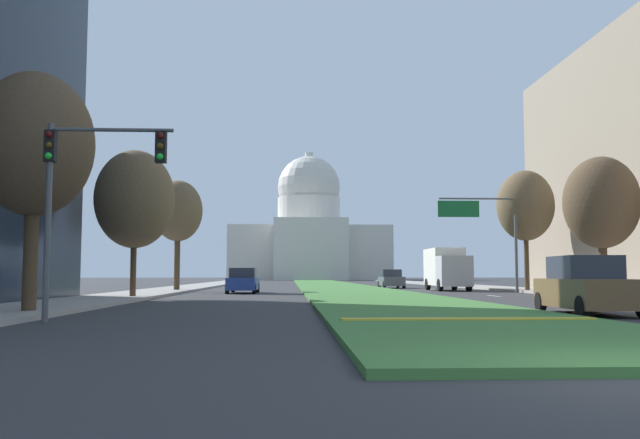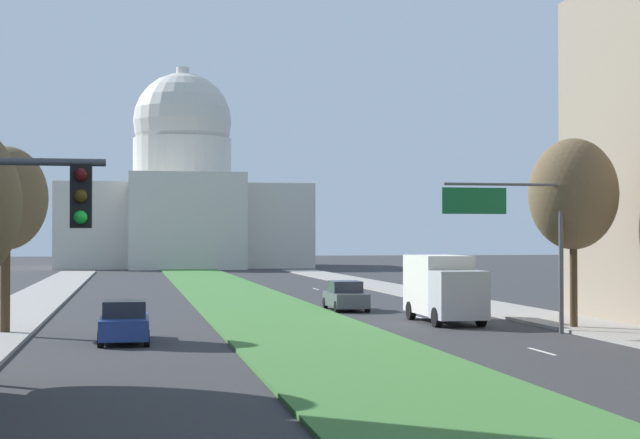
{
  "view_description": "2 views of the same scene",
  "coord_description": "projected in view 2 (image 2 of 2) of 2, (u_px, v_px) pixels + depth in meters",
  "views": [
    {
      "loc": [
        -4.37,
        -7.92,
        1.25
      ],
      "look_at": [
        -1.94,
        44.31,
        5.51
      ],
      "focal_mm": 37.55,
      "sensor_mm": 36.0,
      "label": 1
    },
    {
      "loc": [
        -7.12,
        -3.93,
        4.05
      ],
      "look_at": [
        1.27,
        40.7,
        4.88
      ],
      "focal_mm": 56.59,
      "sensor_mm": 36.0,
      "label": 2
    }
  ],
  "objects": [
    {
      "name": "overhead_guide_sign",
      "position": [
        517.0,
        224.0,
        42.38
      ],
      "size": [
        5.38,
        0.2,
        6.5
      ],
      "color": "#515456",
      "rests_on": "ground_plane"
    },
    {
      "name": "grass_median",
      "position": [
        240.0,
        298.0,
        66.47
      ],
      "size": [
        6.91,
        124.89,
        0.14
      ],
      "primitive_type": "cube",
      "color": "#427A38",
      "rests_on": "ground_plane"
    },
    {
      "name": "sidewalk_left",
      "position": [
        23.0,
        308.0,
        57.22
      ],
      "size": [
        4.0,
        124.89,
        0.15
      ],
      "primitive_type": "cube",
      "color": "#9E9991",
      "rests_on": "ground_plane"
    },
    {
      "name": "sedan_midblock",
      "position": [
        125.0,
        322.0,
        39.1
      ],
      "size": [
        1.95,
        4.72,
        1.63
      ],
      "color": "navy",
      "rests_on": "ground_plane"
    },
    {
      "name": "street_tree_left_far",
      "position": [
        6.0,
        199.0,
        41.84
      ],
      "size": [
        3.46,
        3.46,
        7.87
      ],
      "color": "#4C3823",
      "rests_on": "ground_plane"
    },
    {
      "name": "lane_dashes_right",
      "position": [
        440.0,
        323.0,
        47.63
      ],
      "size": [
        0.16,
        64.63,
        0.01
      ],
      "color": "silver",
      "rests_on": "ground_plane"
    },
    {
      "name": "sedan_distant",
      "position": [
        346.0,
        297.0,
        56.18
      ],
      "size": [
        1.95,
        4.31,
        1.65
      ],
      "color": "#4C5156",
      "rests_on": "ground_plane"
    },
    {
      "name": "ground_plane",
      "position": [
        230.0,
        293.0,
        73.28
      ],
      "size": [
        305.29,
        305.29,
        0.0
      ],
      "primitive_type": "plane",
      "color": "#333335"
    },
    {
      "name": "sidewalk_right",
      "position": [
        465.0,
        302.0,
        62.08
      ],
      "size": [
        4.0,
        124.89,
        0.15
      ],
      "primitive_type": "cube",
      "color": "#9E9991",
      "rests_on": "ground_plane"
    },
    {
      "name": "street_tree_right_far",
      "position": [
        573.0,
        194.0,
        44.29
      ],
      "size": [
        3.92,
        3.92,
        8.44
      ],
      "color": "#4C3823",
      "rests_on": "ground_plane"
    },
    {
      "name": "capitol_building",
      "position": [
        183.0,
        200.0,
        140.9
      ],
      "size": [
        33.77,
        27.44,
        28.09
      ],
      "color": "beige",
      "rests_on": "ground_plane"
    },
    {
      "name": "box_truck_delivery",
      "position": [
        443.0,
        287.0,
        48.14
      ],
      "size": [
        2.4,
        6.4,
        3.2
      ],
      "color": "#BCBCC1",
      "rests_on": "ground_plane"
    }
  ]
}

